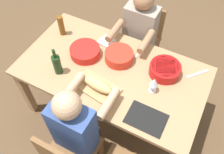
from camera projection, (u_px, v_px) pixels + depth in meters
The scene contains 17 objects.
ground_plane at pixel (112, 109), 2.86m from camera, with size 8.00×8.00×0.00m, color brown.
dining_table at pixel (112, 75), 2.34m from camera, with size 1.74×0.96×0.74m.
chair_far_center at pixel (143, 37), 2.90m from camera, with size 0.40×0.40×0.85m.
diner_far_center at pixel (138, 33), 2.63m from camera, with size 0.41×0.53×1.20m.
diner_near_center at pixel (77, 126), 1.98m from camera, with size 0.41×0.53×1.20m.
serving_bowl_salad at pixel (119, 56), 2.30m from camera, with size 0.27×0.27×0.10m.
serving_bowl_pasta at pixel (85, 51), 2.35m from camera, with size 0.29×0.29×0.09m.
serving_bowl_greens at pixel (165, 69), 2.20m from camera, with size 0.28×0.28×0.10m.
cutting_board at pixel (97, 87), 2.14m from camera, with size 0.40×0.22×0.02m, color tan.
bread_loaf at pixel (97, 84), 2.10m from camera, with size 0.32×0.11×0.09m, color tan.
wine_bottle at pixel (57, 64), 2.17m from camera, with size 0.08×0.08×0.29m.
beer_bottle at pixel (61, 26), 2.48m from camera, with size 0.06×0.06×0.22m, color brown.
wine_glass at pixel (154, 82), 2.04m from camera, with size 0.08×0.08×0.17m.
placemat_near_right at pixel (146, 119), 1.97m from camera, with size 0.32×0.23×0.01m, color black.
fork_far_center at pixel (140, 52), 2.40m from camera, with size 0.02×0.17×0.01m, color silver.
carving_knife at pixel (197, 74), 2.24m from camera, with size 0.23×0.02×0.01m, color silver.
napkin_stack at pixel (107, 41), 2.48m from camera, with size 0.14×0.14×0.02m, color white.
Camera 1 is at (0.65, -1.25, 2.52)m, focal length 39.06 mm.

